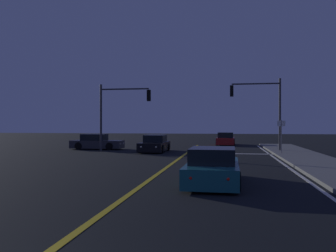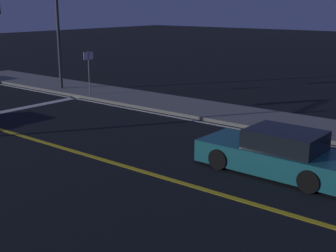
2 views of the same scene
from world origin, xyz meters
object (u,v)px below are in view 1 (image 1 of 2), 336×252
at_px(car_far_approaching_charcoal, 97,143).
at_px(car_mid_block_black, 155,144).
at_px(car_following_oncoming_teal, 213,168).
at_px(traffic_signal_far_left, 119,106).
at_px(car_parked_curb_red, 226,139).
at_px(traffic_signal_near_right, 262,103).
at_px(street_sign_corner, 281,131).

relative_size(car_far_approaching_charcoal, car_mid_block_black, 1.03).
distance_m(car_mid_block_black, car_following_oncoming_teal, 15.54).
bearing_deg(car_far_approaching_charcoal, car_following_oncoming_teal, 33.38).
relative_size(car_far_approaching_charcoal, traffic_signal_far_left, 0.84).
xyz_separation_m(car_parked_curb_red, traffic_signal_far_left, (-8.47, -10.44, 3.08)).
bearing_deg(car_mid_block_black, car_following_oncoming_teal, 109.93).
xyz_separation_m(car_following_oncoming_teal, traffic_signal_near_right, (3.24, 15.95, 3.31)).
height_order(traffic_signal_near_right, traffic_signal_far_left, traffic_signal_near_right).
relative_size(car_far_approaching_charcoal, car_parked_curb_red, 1.05).
relative_size(car_parked_curb_red, traffic_signal_far_left, 0.80).
distance_m(car_parked_curb_red, traffic_signal_near_right, 10.05).
relative_size(traffic_signal_far_left, street_sign_corner, 2.17).
relative_size(car_following_oncoming_teal, traffic_signal_far_left, 0.87).
height_order(car_mid_block_black, street_sign_corner, street_sign_corner).
bearing_deg(street_sign_corner, car_mid_block_black, 171.05).
bearing_deg(traffic_signal_near_right, car_following_oncoming_teal, 78.50).
distance_m(car_following_oncoming_teal, traffic_signal_near_right, 16.61).
bearing_deg(car_parked_curb_red, car_mid_block_black, -117.08).
relative_size(car_far_approaching_charcoal, traffic_signal_near_right, 0.78).
xyz_separation_m(traffic_signal_far_left, street_sign_corner, (12.44, -1.40, -1.98)).
bearing_deg(street_sign_corner, traffic_signal_far_left, 173.58).
xyz_separation_m(car_far_approaching_charcoal, traffic_signal_near_right, (14.06, -0.69, 3.31)).
distance_m(car_mid_block_black, traffic_signal_near_right, 9.15).
xyz_separation_m(car_far_approaching_charcoal, car_mid_block_black, (5.64, -1.99, 0.00)).
bearing_deg(car_following_oncoming_teal, street_sign_corner, 72.38).
bearing_deg(car_far_approaching_charcoal, traffic_signal_near_right, 87.53).
bearing_deg(street_sign_corner, car_parked_curb_red, 108.53).
bearing_deg(car_parked_curb_red, traffic_signal_near_right, -71.23).
xyz_separation_m(car_mid_block_black, car_parked_curb_red, (5.56, 10.34, -0.00)).
bearing_deg(car_mid_block_black, car_far_approaching_charcoal, -18.99).
relative_size(traffic_signal_near_right, street_sign_corner, 2.33).
distance_m(car_mid_block_black, car_parked_curb_red, 11.74).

